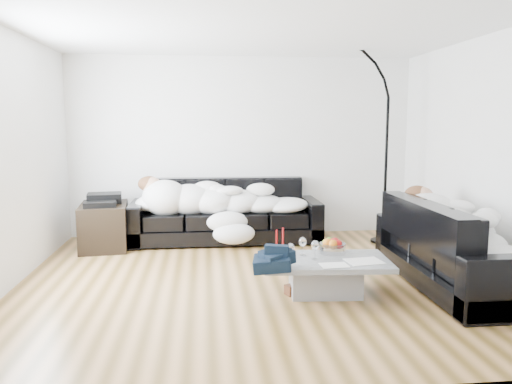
{
  "coord_description": "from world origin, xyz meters",
  "views": [
    {
      "loc": [
        -0.56,
        -5.09,
        1.66
      ],
      "look_at": [
        0.0,
        0.3,
        0.9
      ],
      "focal_mm": 35.0,
      "sensor_mm": 36.0,
      "label": 1
    }
  ],
  "objects": [
    {
      "name": "ground",
      "position": [
        0.0,
        0.0,
        0.0
      ],
      "size": [
        5.0,
        5.0,
        0.0
      ],
      "primitive_type": "plane",
      "color": "brown",
      "rests_on": "ground"
    },
    {
      "name": "wall_back",
      "position": [
        0.0,
        2.25,
        1.3
      ],
      "size": [
        5.0,
        0.02,
        2.6
      ],
      "primitive_type": "cube",
      "color": "silver",
      "rests_on": "ground"
    },
    {
      "name": "wall_left",
      "position": [
        -2.5,
        0.0,
        1.3
      ],
      "size": [
        0.02,
        4.5,
        2.6
      ],
      "primitive_type": "cube",
      "color": "silver",
      "rests_on": "ground"
    },
    {
      "name": "wall_right",
      "position": [
        2.5,
        0.0,
        1.3
      ],
      "size": [
        0.02,
        4.5,
        2.6
      ],
      "primitive_type": "cube",
      "color": "silver",
      "rests_on": "ground"
    },
    {
      "name": "ceiling",
      "position": [
        0.0,
        0.0,
        2.6
      ],
      "size": [
        5.0,
        5.0,
        0.0
      ],
      "primitive_type": "plane",
      "color": "white",
      "rests_on": "ground"
    },
    {
      "name": "sofa_back",
      "position": [
        -0.27,
        1.81,
        0.43
      ],
      "size": [
        2.62,
        0.91,
        0.86
      ],
      "primitive_type": "cube",
      "color": "black",
      "rests_on": "ground"
    },
    {
      "name": "sofa_right",
      "position": [
        1.97,
        -0.37,
        0.43
      ],
      "size": [
        0.91,
        2.12,
        0.86
      ],
      "primitive_type": "cube",
      "rotation": [
        0.0,
        0.0,
        1.57
      ],
      "color": "black",
      "rests_on": "ground"
    },
    {
      "name": "sleeper_back",
      "position": [
        -0.27,
        1.76,
        0.64
      ],
      "size": [
        2.22,
        0.77,
        0.44
      ],
      "primitive_type": null,
      "color": "white",
      "rests_on": "sofa_back"
    },
    {
      "name": "sleeper_right",
      "position": [
        1.97,
        -0.37,
        0.64
      ],
      "size": [
        0.77,
        1.82,
        0.44
      ],
      "primitive_type": null,
      "rotation": [
        0.0,
        0.0,
        1.57
      ],
      "color": "white",
      "rests_on": "sofa_right"
    },
    {
      "name": "teal_cushion",
      "position": [
        1.91,
        0.29,
        0.72
      ],
      "size": [
        0.42,
        0.38,
        0.2
      ],
      "primitive_type": "ellipsoid",
      "rotation": [
        0.0,
        0.0,
        0.24
      ],
      "color": "#0B5247",
      "rests_on": "sofa_right"
    },
    {
      "name": "coffee_table",
      "position": [
        0.59,
        -0.52,
        0.18
      ],
      "size": [
        1.26,
        0.79,
        0.35
      ],
      "primitive_type": "cube",
      "rotation": [
        0.0,
        0.0,
        -0.07
      ],
      "color": "#939699",
      "rests_on": "ground"
    },
    {
      "name": "fruit_bowl",
      "position": [
        0.71,
        -0.31,
        0.43
      ],
      "size": [
        0.3,
        0.3,
        0.16
      ],
      "primitive_type": "cylinder",
      "rotation": [
        0.0,
        0.0,
        0.14
      ],
      "color": "white",
      "rests_on": "coffee_table"
    },
    {
      "name": "wine_glass_a",
      "position": [
        0.39,
        -0.36,
        0.44
      ],
      "size": [
        0.08,
        0.08,
        0.18
      ],
      "primitive_type": "cylinder",
      "rotation": [
        0.0,
        0.0,
        0.12
      ],
      "color": "white",
      "rests_on": "coffee_table"
    },
    {
      "name": "wine_glass_b",
      "position": [
        0.25,
        -0.51,
        0.43
      ],
      "size": [
        0.08,
        0.08,
        0.16
      ],
      "primitive_type": "cylinder",
      "rotation": [
        0.0,
        0.0,
        -0.3
      ],
      "color": "white",
      "rests_on": "coffee_table"
    },
    {
      "name": "wine_glass_c",
      "position": [
        0.48,
        -0.52,
        0.44
      ],
      "size": [
        0.1,
        0.1,
        0.18
      ],
      "primitive_type": "cylinder",
      "rotation": [
        0.0,
        0.0,
        -0.29
      ],
      "color": "white",
      "rests_on": "coffee_table"
    },
    {
      "name": "candle_left",
      "position": [
        0.14,
        -0.32,
        0.48
      ],
      "size": [
        0.05,
        0.05,
        0.25
      ],
      "primitive_type": "cylinder",
      "rotation": [
        0.0,
        0.0,
        0.21
      ],
      "color": "maroon",
      "rests_on": "coffee_table"
    },
    {
      "name": "candle_right",
      "position": [
        0.21,
        -0.26,
        0.48
      ],
      "size": [
        0.06,
        0.06,
        0.26
      ],
      "primitive_type": "cylinder",
      "rotation": [
        0.0,
        0.0,
        0.26
      ],
      "color": "maroon",
      "rests_on": "coffee_table"
    },
    {
      "name": "newspaper_a",
      "position": [
        0.93,
        -0.65,
        0.36
      ],
      "size": [
        0.36,
        0.3,
        0.01
      ],
      "primitive_type": "cube",
      "rotation": [
        0.0,
        0.0,
        0.14
      ],
      "color": "silver",
      "rests_on": "coffee_table"
    },
    {
      "name": "newspaper_b",
      "position": [
        0.61,
        -0.75,
        0.36
      ],
      "size": [
        0.26,
        0.19,
        0.01
      ],
      "primitive_type": "cube",
      "rotation": [
        0.0,
        0.0,
        0.05
      ],
      "color": "silver",
      "rests_on": "coffee_table"
    },
    {
      "name": "navy_jacket",
      "position": [
        0.07,
        -0.78,
        0.52
      ],
      "size": [
        0.36,
        0.3,
        0.18
      ],
      "primitive_type": null,
      "rotation": [
        0.0,
        0.0,
        0.03
      ],
      "color": "black",
      "rests_on": "coffee_table"
    },
    {
      "name": "shoes",
      "position": [
        0.42,
        -0.39,
        0.05
      ],
      "size": [
        0.55,
        0.45,
        0.11
      ],
      "primitive_type": null,
      "rotation": [
        0.0,
        0.0,
        0.23
      ],
      "color": "#472311",
      "rests_on": "ground"
    },
    {
      "name": "av_cabinet",
      "position": [
        -1.89,
        1.57,
        0.29
      ],
      "size": [
        0.68,
        0.92,
        0.59
      ],
      "primitive_type": "cube",
      "rotation": [
        0.0,
        0.0,
        0.11
      ],
      "color": "black",
      "rests_on": "ground"
    },
    {
      "name": "stereo",
      "position": [
        -1.89,
        1.57,
        0.65
      ],
      "size": [
        0.49,
        0.41,
        0.13
      ],
      "primitive_type": "cube",
      "rotation": [
        0.0,
        0.0,
        0.16
      ],
      "color": "black",
      "rests_on": "av_cabinet"
    },
    {
      "name": "floor_lamp",
      "position": [
        1.91,
        1.49,
        1.22
      ],
      "size": [
        0.89,
        0.36,
        2.44
      ],
      "primitive_type": null,
      "rotation": [
        0.0,
        0.0,
        -0.01
      ],
      "color": "black",
      "rests_on": "ground"
    }
  ]
}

